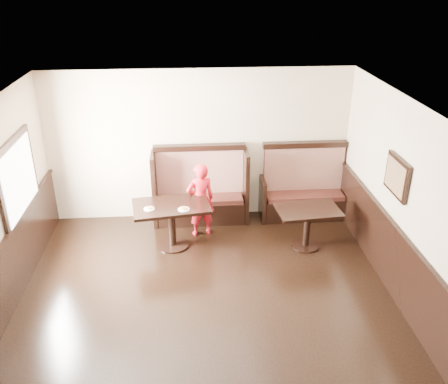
{
  "coord_description": "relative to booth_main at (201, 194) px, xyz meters",
  "views": [
    {
      "loc": [
        -0.18,
        -4.67,
        4.36
      ],
      "look_at": [
        0.37,
        2.35,
        1.0
      ],
      "focal_mm": 38.0,
      "sensor_mm": 36.0,
      "label": 1
    }
  ],
  "objects": [
    {
      "name": "table_neighbor",
      "position": [
        1.76,
        -1.12,
        0.01
      ],
      "size": [
        1.09,
        0.77,
        0.72
      ],
      "rotation": [
        0.0,
        0.0,
        0.09
      ],
      "color": "black",
      "rests_on": "ground"
    },
    {
      "name": "child",
      "position": [
        -0.02,
        -0.56,
        0.15
      ],
      "size": [
        0.56,
        0.44,
        1.36
      ],
      "primitive_type": "imported",
      "rotation": [
        0.0,
        0.0,
        3.41
      ],
      "color": "red",
      "rests_on": "ground"
    },
    {
      "name": "booth_neighbor",
      "position": [
        1.95,
        -0.0,
        -0.05
      ],
      "size": [
        1.65,
        0.72,
        1.45
      ],
      "color": "black",
      "rests_on": "ground"
    },
    {
      "name": "pizza_plate_right",
      "position": [
        -0.3,
        -1.13,
        0.28
      ],
      "size": [
        0.19,
        0.19,
        0.04
      ],
      "color": "white",
      "rests_on": "table_main"
    },
    {
      "name": "room_shell",
      "position": [
        -0.3,
        -3.01,
        0.14
      ],
      "size": [
        7.0,
        7.0,
        7.0
      ],
      "color": "#C9B592",
      "rests_on": "ground"
    },
    {
      "name": "pizza_plate_left",
      "position": [
        -0.86,
        -1.06,
        0.28
      ],
      "size": [
        0.18,
        0.18,
        0.03
      ],
      "color": "white",
      "rests_on": "table_main"
    },
    {
      "name": "ground",
      "position": [
        0.0,
        -3.3,
        -0.53
      ],
      "size": [
        7.0,
        7.0,
        0.0
      ],
      "primitive_type": "plane",
      "color": "black",
      "rests_on": "ground"
    },
    {
      "name": "table_main",
      "position": [
        -0.52,
        -0.94,
        0.08
      ],
      "size": [
        1.35,
        0.95,
        0.8
      ],
      "rotation": [
        0.0,
        0.0,
        0.15
      ],
      "color": "black",
      "rests_on": "ground"
    },
    {
      "name": "booth_main",
      "position": [
        0.0,
        0.0,
        0.0
      ],
      "size": [
        1.75,
        0.72,
        1.45
      ],
      "color": "black",
      "rests_on": "ground"
    }
  ]
}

